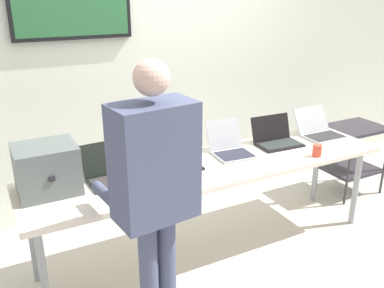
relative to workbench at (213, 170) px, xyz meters
The scene contains 13 objects.
ground 0.73m from the workbench, ahead, with size 8.00×8.00×0.04m, color beige.
back_wall 1.30m from the workbench, 91.01° to the left, with size 8.00×0.11×2.66m.
workbench is the anchor object (origin of this frame).
equipment_box 1.22m from the workbench, behind, with size 0.39×0.35×0.32m.
laptop_station_0 0.79m from the workbench, behind, with size 0.35×0.38×0.23m.
laptop_station_1 0.31m from the workbench, 158.62° to the left, with size 0.33×0.38×0.23m.
laptop_station_2 0.28m from the workbench, 27.57° to the left, with size 0.33×0.38×0.25m.
laptop_station_3 0.72m from the workbench, ahead, with size 0.39×0.31×0.23m.
laptop_station_4 1.20m from the workbench, ahead, with size 0.35×0.38×0.23m.
person 1.02m from the workbench, 139.99° to the right, with size 0.48×0.62×1.71m.
coffee_mug 0.86m from the workbench, 16.99° to the right, with size 0.07×0.07×0.09m.
paper_sheet 0.49m from the workbench, 159.68° to the right, with size 0.27×0.34×0.00m.
storage_cart 1.84m from the workbench, ahead, with size 0.56×0.44×0.72m.
Camera 1 is at (-1.52, -2.55, 2.03)m, focal length 39.36 mm.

